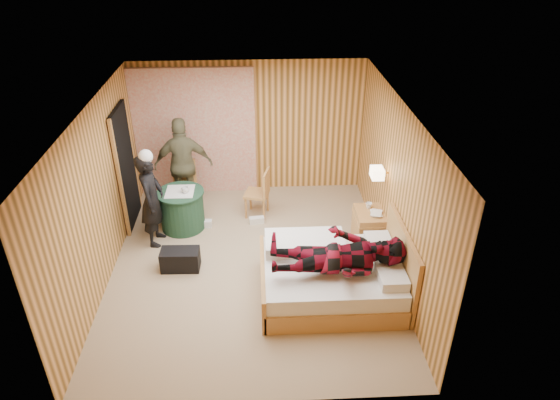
{
  "coord_description": "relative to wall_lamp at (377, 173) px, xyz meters",
  "views": [
    {
      "loc": [
        0.12,
        -6.17,
        4.67
      ],
      "look_at": [
        0.44,
        0.14,
        1.05
      ],
      "focal_mm": 32.0,
      "sensor_mm": 36.0,
      "label": 1
    }
  ],
  "objects": [
    {
      "name": "wall_right",
      "position": [
        0.18,
        -0.45,
        -0.05
      ],
      "size": [
        0.02,
        5.0,
        2.5
      ],
      "primitive_type": "cube",
      "color": "#E8A259",
      "rests_on": "floor"
    },
    {
      "name": "cup_nightstand",
      "position": [
        -0.04,
        0.14,
        -0.65
      ],
      "size": [
        0.1,
        0.1,
        0.09
      ],
      "primitive_type": "imported",
      "rotation": [
        0.0,
        0.0,
        0.03
      ],
      "color": "silver",
      "rests_on": "nightstand"
    },
    {
      "name": "man_on_bed",
      "position": [
        -0.77,
        -1.4,
        -0.35
      ],
      "size": [
        0.86,
        0.67,
        1.77
      ],
      "primitive_type": "imported",
      "rotation": [
        0.0,
        1.57,
        0.0
      ],
      "color": "maroon",
      "rests_on": "bed"
    },
    {
      "name": "wall_lamp",
      "position": [
        0.0,
        0.0,
        0.0
      ],
      "size": [
        0.26,
        0.24,
        0.16
      ],
      "color": "gold",
      "rests_on": "wall_right"
    },
    {
      "name": "wall_left",
      "position": [
        -4.02,
        -0.45,
        -0.05
      ],
      "size": [
        0.02,
        5.0,
        2.5
      ],
      "primitive_type": "cube",
      "color": "#E8A259",
      "rests_on": "floor"
    },
    {
      "name": "chair_near",
      "position": [
        -1.75,
        1.0,
        -0.79
      ],
      "size": [
        0.48,
        0.48,
        0.88
      ],
      "rotation": [
        0.0,
        0.0,
        -1.82
      ],
      "color": "tan",
      "rests_on": "floor"
    },
    {
      "name": "sneaker_right",
      "position": [
        -1.83,
        0.73,
        -1.24
      ],
      "size": [
        0.27,
        0.13,
        0.11
      ],
      "primitive_type": "cube",
      "rotation": [
        0.0,
        0.0,
        0.12
      ],
      "color": "silver",
      "rests_on": "floor"
    },
    {
      "name": "round_table",
      "position": [
        -3.09,
        0.68,
        -0.95
      ],
      "size": [
        0.79,
        0.79,
        0.7
      ],
      "color": "#224930",
      "rests_on": "floor"
    },
    {
      "name": "nightstand",
      "position": [
        -0.04,
        0.01,
        -0.99
      ],
      "size": [
        0.46,
        0.62,
        0.6
      ],
      "color": "tan",
      "rests_on": "floor"
    },
    {
      "name": "curtain",
      "position": [
        -2.92,
        1.98,
        -0.1
      ],
      "size": [
        2.2,
        0.08,
        2.4
      ],
      "primitive_type": "cube",
      "color": "beige",
      "rests_on": "floor"
    },
    {
      "name": "cup_table",
      "position": [
        -2.99,
        0.63,
        -0.55
      ],
      "size": [
        0.16,
        0.16,
        0.1
      ],
      "primitive_type": "imported",
      "rotation": [
        0.0,
        0.0,
        0.37
      ],
      "color": "silver",
      "rests_on": "round_table"
    },
    {
      "name": "chair_far",
      "position": [
        -3.1,
        1.31,
        -0.76
      ],
      "size": [
        0.45,
        0.45,
        0.93
      ],
      "rotation": [
        0.0,
        0.0,
        0.08
      ],
      "color": "tan",
      "rests_on": "floor"
    },
    {
      "name": "woman_standing",
      "position": [
        -3.47,
        0.26,
        -0.52
      ],
      "size": [
        0.42,
        0.6,
        1.56
      ],
      "primitive_type": "imported",
      "rotation": [
        0.0,
        0.0,
        1.49
      ],
      "color": "black",
      "rests_on": "floor"
    },
    {
      "name": "bed",
      "position": [
        -0.8,
        -1.17,
        -1.0
      ],
      "size": [
        1.96,
        1.51,
        1.04
      ],
      "color": "tan",
      "rests_on": "floor"
    },
    {
      "name": "doorway",
      "position": [
        -3.98,
        0.95,
        -0.28
      ],
      "size": [
        0.06,
        0.9,
        2.05
      ],
      "primitive_type": "cube",
      "color": "black",
      "rests_on": "floor"
    },
    {
      "name": "sneaker_left",
      "position": [
        -2.75,
        0.67,
        -1.24
      ],
      "size": [
        0.28,
        0.12,
        0.12
      ],
      "primitive_type": "cube",
      "rotation": [
        0.0,
        0.0,
        -0.04
      ],
      "color": "silver",
      "rests_on": "floor"
    },
    {
      "name": "book_upper",
      "position": [
        -0.04,
        -0.04,
        -0.67
      ],
      "size": [
        0.23,
        0.27,
        0.02
      ],
      "primitive_type": "imported",
      "rotation": [
        0.0,
        0.0,
        -0.35
      ],
      "color": "silver",
      "rests_on": "nightstand"
    },
    {
      "name": "book_lower",
      "position": [
        -0.04,
        -0.04,
        -0.69
      ],
      "size": [
        0.18,
        0.23,
        0.02
      ],
      "primitive_type": "imported",
      "rotation": [
        0.0,
        0.0,
        -0.06
      ],
      "color": "silver",
      "rests_on": "nightstand"
    },
    {
      "name": "floor",
      "position": [
        -1.92,
        -0.45,
        -1.3
      ],
      "size": [
        4.2,
        5.0,
        0.01
      ],
      "primitive_type": "cube",
      "color": "tan",
      "rests_on": "ground"
    },
    {
      "name": "man_at_table",
      "position": [
        -3.09,
        1.34,
        -0.44
      ],
      "size": [
        1.04,
        0.51,
        1.72
      ],
      "primitive_type": "imported",
      "rotation": [
        0.0,
        0.0,
        3.23
      ],
      "color": "brown",
      "rests_on": "floor"
    },
    {
      "name": "ceiling",
      "position": [
        -1.92,
        -0.45,
        1.2
      ],
      "size": [
        4.2,
        5.0,
        0.01
      ],
      "primitive_type": "cube",
      "color": "white",
      "rests_on": "wall_back"
    },
    {
      "name": "duffel_bag",
      "position": [
        -2.99,
        -0.49,
        -1.14
      ],
      "size": [
        0.58,
        0.32,
        0.32
      ],
      "primitive_type": "cube",
      "rotation": [
        0.0,
        0.0,
        -0.03
      ],
      "color": "black",
      "rests_on": "floor"
    },
    {
      "name": "wall_back",
      "position": [
        -1.92,
        2.05,
        -0.05
      ],
      "size": [
        4.2,
        0.02,
        2.5
      ],
      "primitive_type": "cube",
      "color": "#E8A259",
      "rests_on": "floor"
    }
  ]
}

